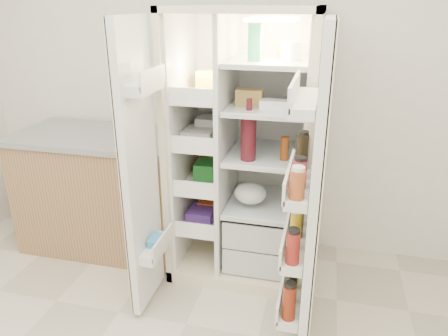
# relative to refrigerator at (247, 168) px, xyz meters

# --- Properties ---
(wall_back) EXTENTS (4.00, 0.02, 2.70)m
(wall_back) POSITION_rel_refrigerator_xyz_m (-0.21, 0.35, 0.61)
(wall_back) COLOR white
(wall_back) RESTS_ON floor
(refrigerator) EXTENTS (0.92, 0.70, 1.80)m
(refrigerator) POSITION_rel_refrigerator_xyz_m (0.00, 0.00, 0.00)
(refrigerator) COLOR beige
(refrigerator) RESTS_ON floor
(freezer_door) EXTENTS (0.15, 0.40, 1.72)m
(freezer_door) POSITION_rel_refrigerator_xyz_m (-0.51, -0.60, 0.15)
(freezer_door) COLOR white
(freezer_door) RESTS_ON floor
(fridge_door) EXTENTS (0.17, 0.58, 1.72)m
(fridge_door) POSITION_rel_refrigerator_xyz_m (0.47, -0.69, 0.12)
(fridge_door) COLOR white
(fridge_door) RESTS_ON floor
(kitchen_counter) EXTENTS (1.26, 0.67, 0.91)m
(kitchen_counter) POSITION_rel_refrigerator_xyz_m (-1.11, -0.02, -0.28)
(kitchen_counter) COLOR #A07250
(kitchen_counter) RESTS_ON floor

